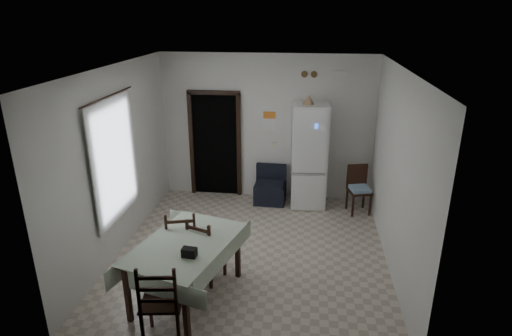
{
  "coord_description": "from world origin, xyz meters",
  "views": [
    {
      "loc": [
        0.8,
        -5.93,
        3.65
      ],
      "look_at": [
        0.0,
        0.5,
        1.25
      ],
      "focal_mm": 30.0,
      "sensor_mm": 36.0,
      "label": 1
    }
  ],
  "objects": [
    {
      "name": "wall_right",
      "position": [
        2.1,
        0.0,
        1.45
      ],
      "size": [
        0.02,
        4.5,
        2.9
      ],
      "primitive_type": null,
      "color": "silver",
      "rests_on": "ground"
    },
    {
      "name": "black_bag",
      "position": [
        -0.56,
        -1.56,
        0.89
      ],
      "size": [
        0.19,
        0.12,
        0.12
      ],
      "primitive_type": "cube",
      "rotation": [
        0.0,
        0.0,
        -0.11
      ],
      "color": "black",
      "rests_on": "dining_table"
    },
    {
      "name": "corner_chair",
      "position": [
        1.82,
        1.67,
        0.46
      ],
      "size": [
        0.48,
        0.48,
        0.91
      ],
      "primitive_type": null,
      "rotation": [
        0.0,
        0.0,
        0.26
      ],
      "color": "black",
      "rests_on": "ground"
    },
    {
      "name": "wall_back",
      "position": [
        0.0,
        2.25,
        1.45
      ],
      "size": [
        4.2,
        0.02,
        2.9
      ],
      "primitive_type": null,
      "color": "silver",
      "rests_on": "ground"
    },
    {
      "name": "curtain_rod",
      "position": [
        -2.03,
        -0.2,
        2.5
      ],
      "size": [
        0.02,
        1.6,
        0.02
      ],
      "primitive_type": "cylinder",
      "rotation": [
        1.57,
        0.0,
        0.0
      ],
      "color": "black",
      "rests_on": "ground"
    },
    {
      "name": "fridge",
      "position": [
        0.85,
        1.93,
        1.01
      ],
      "size": [
        0.72,
        0.72,
        2.03
      ],
      "primitive_type": null,
      "rotation": [
        0.0,
        0.0,
        0.1
      ],
      "color": "white",
      "rests_on": "ground"
    },
    {
      "name": "ground",
      "position": [
        0.0,
        0.0,
        0.0
      ],
      "size": [
        4.5,
        4.5,
        0.0
      ],
      "primitive_type": "plane",
      "color": "#C2B39F",
      "rests_on": "ground"
    },
    {
      "name": "dining_table",
      "position": [
        -0.71,
        -1.25,
        0.42
      ],
      "size": [
        1.45,
        1.82,
        0.83
      ],
      "primitive_type": null,
      "rotation": [
        0.0,
        0.0,
        -0.28
      ],
      "color": "#B5C7AB",
      "rests_on": "ground"
    },
    {
      "name": "vent_right",
      "position": [
        0.88,
        2.23,
        2.52
      ],
      "size": [
        0.12,
        0.03,
        0.12
      ],
      "primitive_type": "cylinder",
      "rotation": [
        1.57,
        0.0,
        0.0
      ],
      "color": "brown",
      "rests_on": "ground"
    },
    {
      "name": "window_recess",
      "position": [
        -2.15,
        -0.2,
        1.55
      ],
      "size": [
        0.1,
        1.2,
        1.6
      ],
      "primitive_type": "cube",
      "color": "silver",
      "rests_on": "ground"
    },
    {
      "name": "doorway",
      "position": [
        -1.05,
        2.45,
        1.06
      ],
      "size": [
        1.06,
        0.52,
        2.22
      ],
      "color": "black",
      "rests_on": "ground"
    },
    {
      "name": "tan_cone",
      "position": [
        0.8,
        1.89,
        2.12
      ],
      "size": [
        0.24,
        0.24,
        0.18
      ],
      "primitive_type": "cone",
      "rotation": [
        0.0,
        0.0,
        0.08
      ],
      "color": "tan",
      "rests_on": "fridge"
    },
    {
      "name": "curtain",
      "position": [
        -2.04,
        -0.2,
        1.55
      ],
      "size": [
        0.02,
        1.45,
        1.85
      ],
      "primitive_type": "cube",
      "color": "silver",
      "rests_on": "ground"
    },
    {
      "name": "dining_chair_near_head",
      "position": [
        -0.76,
        -2.05,
        0.55
      ],
      "size": [
        0.53,
        0.53,
        1.09
      ],
      "primitive_type": null,
      "rotation": [
        0.0,
        0.0,
        3.28
      ],
      "color": "black",
      "rests_on": "ground"
    },
    {
      "name": "dining_chair_far_left",
      "position": [
        -0.93,
        -0.69,
        0.52
      ],
      "size": [
        0.54,
        0.54,
        1.04
      ],
      "primitive_type": null,
      "rotation": [
        0.0,
        0.0,
        3.4
      ],
      "color": "black",
      "rests_on": "ground"
    },
    {
      "name": "wall_left",
      "position": [
        -2.1,
        0.0,
        1.45
      ],
      "size": [
        0.02,
        4.5,
        2.9
      ],
      "primitive_type": null,
      "color": "silver",
      "rests_on": "ground"
    },
    {
      "name": "ceiling",
      "position": [
        0.0,
        0.0,
        2.9
      ],
      "size": [
        4.2,
        4.5,
        0.02
      ],
      "primitive_type": null,
      "color": "white",
      "rests_on": "ground"
    },
    {
      "name": "calendar",
      "position": [
        0.05,
        2.24,
        1.62
      ],
      "size": [
        0.28,
        0.02,
        0.4
      ],
      "primitive_type": "cube",
      "color": "white",
      "rests_on": "ground"
    },
    {
      "name": "dining_chair_far_right",
      "position": [
        -0.54,
        -0.79,
        0.49
      ],
      "size": [
        0.54,
        0.54,
        0.98
      ],
      "primitive_type": null,
      "rotation": [
        0.0,
        0.0,
        2.77
      ],
      "color": "black",
      "rests_on": "ground"
    },
    {
      "name": "calendar_image",
      "position": [
        0.05,
        2.23,
        1.72
      ],
      "size": [
        0.24,
        0.01,
        0.14
      ],
      "primitive_type": "cube",
      "color": "orange",
      "rests_on": "ground"
    },
    {
      "name": "light_switch",
      "position": [
        0.15,
        2.24,
        1.1
      ],
      "size": [
        0.08,
        0.02,
        0.12
      ],
      "primitive_type": "cube",
      "color": "beige",
      "rests_on": "ground"
    },
    {
      "name": "emergency_light",
      "position": [
        1.35,
        2.21,
        2.55
      ],
      "size": [
        0.25,
        0.07,
        0.09
      ],
      "primitive_type": "cube",
      "color": "white",
      "rests_on": "ground"
    },
    {
      "name": "vent_left",
      "position": [
        0.7,
        2.23,
        2.52
      ],
      "size": [
        0.12,
        0.03,
        0.12
      ],
      "primitive_type": "cylinder",
      "rotation": [
        1.57,
        0.0,
        0.0
      ],
      "color": "brown",
      "rests_on": "ground"
    },
    {
      "name": "wall_front",
      "position": [
        0.0,
        -2.25,
        1.45
      ],
      "size": [
        4.2,
        0.02,
        2.9
      ],
      "primitive_type": null,
      "color": "silver",
      "rests_on": "ground"
    },
    {
      "name": "navy_seat",
      "position": [
        0.11,
        1.93,
        0.37
      ],
      "size": [
        0.62,
        0.61,
        0.73
      ],
      "primitive_type": null,
      "rotation": [
        0.0,
        0.0,
        -0.03
      ],
      "color": "black",
      "rests_on": "ground"
    }
  ]
}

